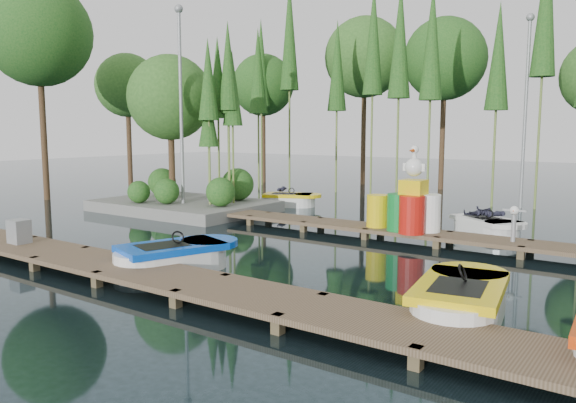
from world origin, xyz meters
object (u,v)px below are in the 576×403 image
Objects in this scene: drum_cluster at (413,207)px; boat_yellow_far at (289,200)px; boat_blue at (174,258)px; island at (182,125)px; yellow_barrel at (377,211)px; utility_cabinet at (19,231)px.

boat_yellow_far is at bearing 149.72° from drum_cluster.
drum_cluster reaches higher than boat_yellow_far.
island is at bearing 153.79° from boat_blue.
yellow_barrel is (8.43, -0.79, -2.43)m from island.
drum_cluster is at bearing 81.80° from boat_blue.
boat_blue is (6.58, -6.68, -2.91)m from island.
utility_cabinet reaches higher than boat_blue.
boat_yellow_far is at bearing 88.61° from utility_cabinet.
boat_blue is at bearing -117.43° from drum_cluster.
boat_yellow_far reaches higher than boat_blue.
boat_blue is 1.15× the size of boat_yellow_far.
island is 2.57× the size of boat_yellow_far.
drum_cluster is at bearing -33.97° from boat_yellow_far.
yellow_barrel is at bearing -37.51° from boat_yellow_far.
yellow_barrel is 1.15m from drum_cluster.
island is 7.49× the size of yellow_barrel.
utility_cabinet is at bearing -95.09° from boat_yellow_far.
island reaches higher than drum_cluster.
boat_blue is 6.19m from yellow_barrel.
yellow_barrel is at bearing 49.57° from utility_cabinet.
boat_yellow_far is at bearing 130.83° from boat_blue.
island is 2.95× the size of drum_cluster.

